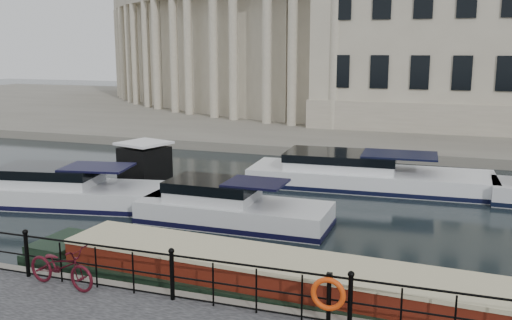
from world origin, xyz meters
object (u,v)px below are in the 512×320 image
(bicycle, at_px, (61,266))
(life_ring_post, at_px, (328,295))
(narrowboat, at_px, (301,295))
(harbour_hut, at_px, (145,168))

(bicycle, relative_size, life_ring_post, 1.68)
(life_ring_post, bearing_deg, narrowboat, 119.72)
(life_ring_post, relative_size, harbour_hut, 0.38)
(life_ring_post, height_order, narrowboat, life_ring_post)
(bicycle, bearing_deg, life_ring_post, -81.68)
(bicycle, bearing_deg, harbour_hut, 28.53)
(bicycle, xyz_separation_m, life_ring_post, (6.39, 0.06, 0.22))
(narrowboat, distance_m, harbour_hut, 13.24)
(narrowboat, height_order, harbour_hut, harbour_hut)
(life_ring_post, xyz_separation_m, narrowboat, (-1.02, 1.78, -0.92))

